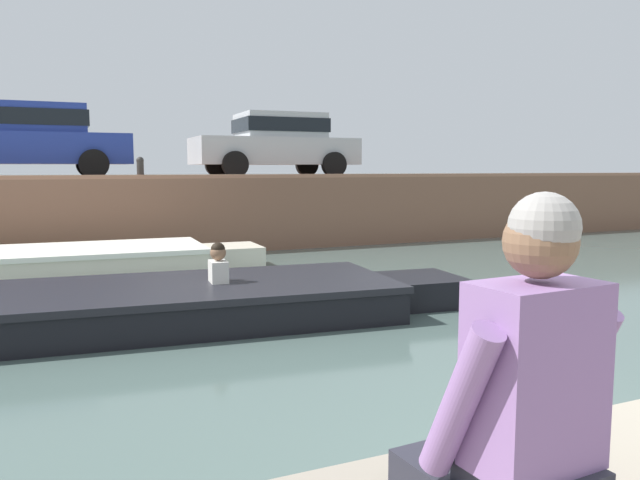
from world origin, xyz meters
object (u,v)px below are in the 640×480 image
object	(u,v)px
car_centre_silver	(276,142)
person_seated_left	(521,402)
motorboat_passing	(168,304)
mooring_bollard_mid	(140,167)
boat_moored_west_cream	(49,264)
car_left_inner_blue	(28,138)

from	to	relation	value
car_centre_silver	person_seated_left	xyz separation A→B (m)	(-4.20, -13.28, -1.29)
motorboat_passing	mooring_bollard_mid	xyz separation A→B (m)	(0.59, 5.88, 1.62)
boat_moored_west_cream	car_left_inner_blue	distance (m)	4.11
motorboat_passing	mooring_bollard_mid	bearing A→B (deg)	84.24
mooring_bollard_mid	person_seated_left	distance (m)	11.91
car_left_inner_blue	car_centre_silver	xyz separation A→B (m)	(5.55, -0.00, -0.00)
boat_moored_west_cream	car_centre_silver	bearing A→B (deg)	33.02
boat_moored_west_cream	car_centre_silver	xyz separation A→B (m)	(5.31, 3.45, 2.21)
boat_moored_west_cream	car_left_inner_blue	size ratio (longest dim) A/B	1.58
motorboat_passing	boat_moored_west_cream	bearing A→B (deg)	107.82
motorboat_passing	car_centre_silver	size ratio (longest dim) A/B	1.82
car_centre_silver	car_left_inner_blue	bearing A→B (deg)	179.99
boat_moored_west_cream	mooring_bollard_mid	distance (m)	3.17
boat_moored_west_cream	motorboat_passing	size ratio (longest dim) A/B	0.92
motorboat_passing	car_centre_silver	bearing A→B (deg)	60.78
boat_moored_west_cream	motorboat_passing	distance (m)	4.03
motorboat_passing	person_seated_left	size ratio (longest dim) A/B	7.54
motorboat_passing	car_centre_silver	world-z (taller)	car_centre_silver
person_seated_left	boat_moored_west_cream	bearing A→B (deg)	96.44
boat_moored_west_cream	mooring_bollard_mid	bearing A→B (deg)	48.17
car_centre_silver	mooring_bollard_mid	xyz separation A→B (m)	(-3.48, -1.41, -0.61)
motorboat_passing	car_centre_silver	xyz separation A→B (m)	(4.08, 7.29, 2.22)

